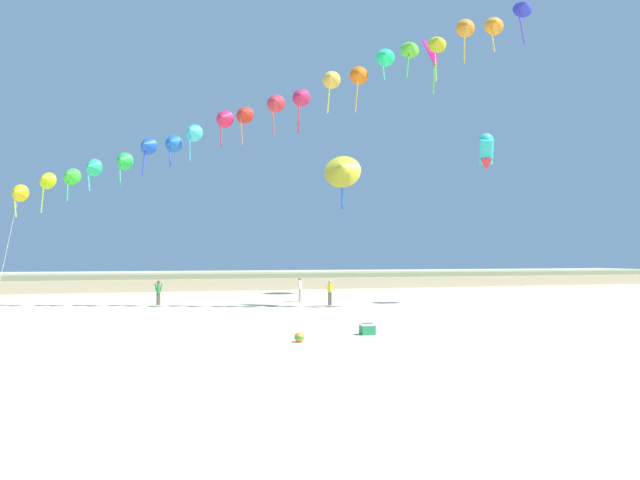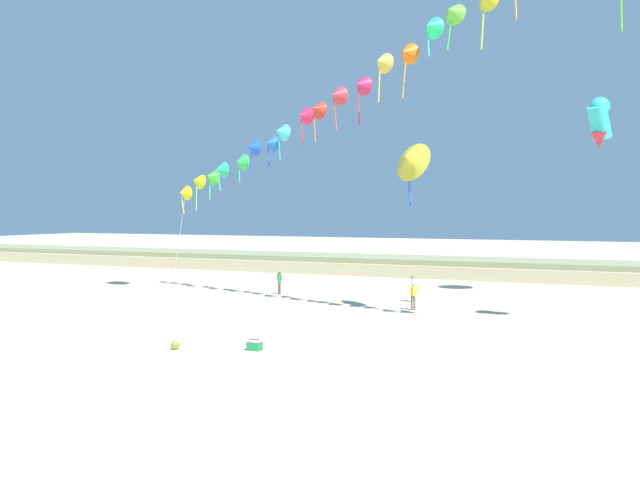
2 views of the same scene
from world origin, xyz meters
name	(u,v)px [view 1 (image 1 of 2)]	position (x,y,z in m)	size (l,w,h in m)	color
ground_plane	(422,351)	(0.00, 0.00, 0.00)	(240.00, 240.00, 0.00)	beige
dune_ridge	(237,281)	(0.00, 39.91, 0.77)	(120.00, 8.15, 1.55)	#BFAE8B
person_near_left	(300,288)	(1.58, 21.43, 0.99)	(0.36, 0.56, 1.70)	gray
person_near_right	(330,291)	(2.64, 17.90, 0.96)	(0.58, 0.24, 1.65)	#726656
person_mid_center	(158,291)	(-7.90, 21.45, 0.93)	(0.54, 0.30, 1.61)	#726656
kite_banner_string	(262,105)	(-2.11, 16.50, 12.24)	(30.47, 12.73, 18.31)	yellow
large_kite_low_lead	(486,150)	(12.53, 15.25, 10.09)	(1.44, 1.71, 2.43)	#30CCCC
large_kite_mid_trail	(342,169)	(2.87, 16.16, 8.58)	(2.74, 2.40, 3.74)	gold
large_kite_high_solo	(434,51)	(13.38, 23.84, 19.77)	(3.01, 3.20, 4.81)	#D90E78
beach_cooler	(367,329)	(-0.21, 4.26, 0.21)	(0.58, 0.41, 0.46)	#23844C
beach_ball	(299,337)	(-3.33, 3.10, 0.18)	(0.36, 0.36, 0.36)	orange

